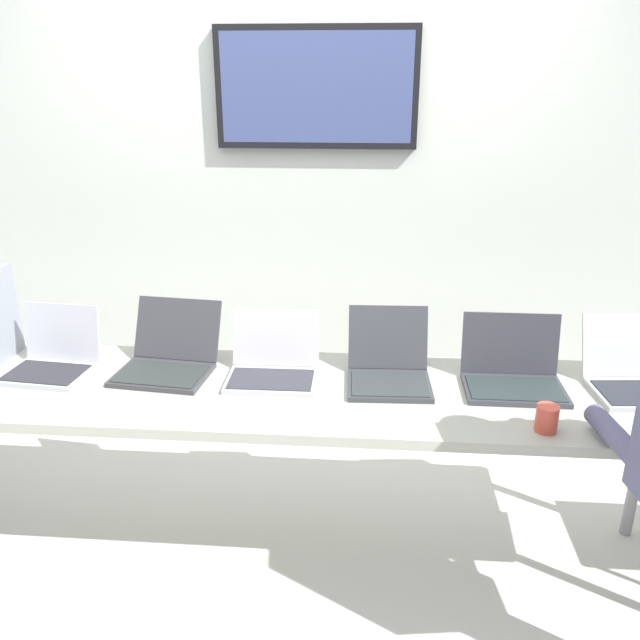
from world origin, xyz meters
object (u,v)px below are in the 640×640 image
object	(u,v)px
laptop_station_1	(168,357)
laptop_station_4	(513,372)
laptop_station_0	(53,358)
laptop_station_3	(389,366)
laptop_station_2	(273,364)
workbench	(281,399)
laptop_station_5	(636,375)
coffee_mug	(547,418)

from	to	relation	value
laptop_station_1	laptop_station_4	xyz separation A→B (m)	(1.37, -0.04, 0.00)
laptop_station_0	laptop_station_3	world-z (taller)	laptop_station_3
laptop_station_3	laptop_station_2	bearing A→B (deg)	-179.40
laptop_station_1	laptop_station_4	world-z (taller)	laptop_station_4
laptop_station_2	laptop_station_3	world-z (taller)	laptop_station_3
workbench	laptop_station_2	world-z (taller)	laptop_station_2
laptop_station_3	laptop_station_4	size ratio (longest dim) A/B	0.97
laptop_station_0	laptop_station_3	xyz separation A→B (m)	(1.35, 0.02, 0.00)
laptop_station_5	laptop_station_3	bearing A→B (deg)	-179.88
workbench	coffee_mug	world-z (taller)	coffee_mug
workbench	laptop_station_4	size ratio (longest dim) A/B	8.56
laptop_station_5	coffee_mug	xyz separation A→B (m)	(-0.42, -0.35, -0.01)
workbench	coffee_mug	distance (m)	0.98
laptop_station_0	coffee_mug	size ratio (longest dim) A/B	3.73
laptop_station_3	laptop_station_5	xyz separation A→B (m)	(0.94, 0.00, -0.00)
laptop_station_1	laptop_station_3	xyz separation A→B (m)	(0.89, -0.02, 0.00)
laptop_station_1	workbench	bearing A→B (deg)	-14.35
laptop_station_2	laptop_station_4	distance (m)	0.93
workbench	laptop_station_4	xyz separation A→B (m)	(0.89, 0.09, 0.11)
coffee_mug	workbench	bearing A→B (deg)	165.11
laptop_station_2	laptop_station_5	size ratio (longest dim) A/B	0.94
laptop_station_2	laptop_station_4	bearing A→B (deg)	-0.39
laptop_station_4	coffee_mug	size ratio (longest dim) A/B	4.00
laptop_station_1	laptop_station_3	world-z (taller)	laptop_station_3
laptop_station_4	laptop_station_2	bearing A→B (deg)	179.61
laptop_station_4	laptop_station_5	distance (m)	0.47
laptop_station_2	laptop_station_3	xyz separation A→B (m)	(0.46, 0.00, 0.00)
laptop_station_0	laptop_station_3	size ratio (longest dim) A/B	0.96
laptop_station_3	laptop_station_4	bearing A→B (deg)	-1.35
laptop_station_3	workbench	bearing A→B (deg)	-166.79
laptop_station_0	laptop_station_1	bearing A→B (deg)	5.55
laptop_station_3	laptop_station_5	bearing A→B (deg)	0.12
laptop_station_0	coffee_mug	world-z (taller)	laptop_station_0
workbench	laptop_station_4	world-z (taller)	laptop_station_4
laptop_station_2	laptop_station_3	bearing A→B (deg)	0.60
laptop_station_0	workbench	bearing A→B (deg)	-4.68
laptop_station_5	laptop_station_2	bearing A→B (deg)	-179.72
laptop_station_1	laptop_station_3	size ratio (longest dim) A/B	1.13
workbench	laptop_station_5	xyz separation A→B (m)	(1.36, 0.10, 0.11)
laptop_station_4	laptop_station_5	size ratio (longest dim) A/B	0.99
laptop_station_3	coffee_mug	distance (m)	0.63
workbench	laptop_station_1	world-z (taller)	laptop_station_1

